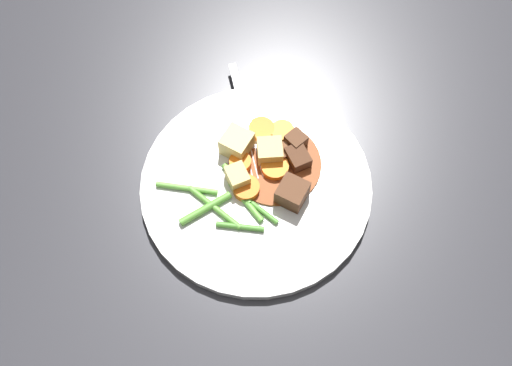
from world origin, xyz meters
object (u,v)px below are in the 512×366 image
(carrot_slice_1, at_px, (282,132))
(potato_chunk_1, at_px, (270,151))
(fork, at_px, (247,122))
(dinner_plate, at_px, (256,185))
(meat_chunk_2, at_px, (292,193))
(carrot_slice_0, at_px, (261,130))
(carrot_slice_3, at_px, (238,165))
(potato_chunk_0, at_px, (237,177))
(carrot_slice_4, at_px, (274,166))
(meat_chunk_1, at_px, (282,153))
(meat_chunk_3, at_px, (298,158))
(carrot_slice_2, at_px, (248,191))
(potato_chunk_2, at_px, (237,143))
(meat_chunk_0, at_px, (296,141))

(carrot_slice_1, xyz_separation_m, potato_chunk_1, (-0.03, -0.01, 0.01))
(potato_chunk_1, bearing_deg, fork, 81.95)
(dinner_plate, relative_size, meat_chunk_2, 8.56)
(dinner_plate, relative_size, carrot_slice_0, 8.68)
(carrot_slice_1, relative_size, meat_chunk_2, 0.90)
(carrot_slice_3, xyz_separation_m, potato_chunk_0, (-0.01, -0.01, 0.00))
(carrot_slice_4, height_order, meat_chunk_1, meat_chunk_1)
(carrot_slice_4, distance_m, meat_chunk_1, 0.02)
(carrot_slice_3, bearing_deg, meat_chunk_2, -71.37)
(carrot_slice_1, relative_size, carrot_slice_3, 1.09)
(potato_chunk_1, relative_size, meat_chunk_1, 1.46)
(potato_chunk_1, relative_size, meat_chunk_3, 1.01)
(carrot_slice_1, bearing_deg, potato_chunk_0, -168.90)
(carrot_slice_2, xyz_separation_m, potato_chunk_1, (0.05, 0.02, 0.01))
(carrot_slice_1, bearing_deg, dinner_plate, -154.84)
(dinner_plate, relative_size, meat_chunk_3, 9.34)
(carrot_slice_3, relative_size, meat_chunk_2, 0.82)
(carrot_slice_2, relative_size, potato_chunk_0, 1.18)
(potato_chunk_2, height_order, meat_chunk_0, potato_chunk_2)
(carrot_slice_4, bearing_deg, meat_chunk_0, 9.76)
(carrot_slice_0, distance_m, potato_chunk_0, 0.08)
(carrot_slice_2, distance_m, potato_chunk_2, 0.06)
(meat_chunk_2, height_order, meat_chunk_3, meat_chunk_2)
(potato_chunk_0, bearing_deg, potato_chunk_1, 2.95)
(carrot_slice_4, bearing_deg, carrot_slice_1, 37.60)
(carrot_slice_0, distance_m, fork, 0.02)
(carrot_slice_1, bearing_deg, meat_chunk_2, -122.90)
(carrot_slice_3, distance_m, meat_chunk_0, 0.08)
(carrot_slice_2, relative_size, meat_chunk_1, 1.56)
(potato_chunk_1, bearing_deg, meat_chunk_3, -52.64)
(carrot_slice_2, bearing_deg, carrot_slice_1, 23.42)
(carrot_slice_3, xyz_separation_m, meat_chunk_2, (0.02, -0.07, 0.01))
(potato_chunk_0, bearing_deg, carrot_slice_3, 49.93)
(carrot_slice_2, xyz_separation_m, carrot_slice_3, (0.01, 0.03, 0.00))
(potato_chunk_1, distance_m, potato_chunk_2, 0.04)
(carrot_slice_3, relative_size, potato_chunk_1, 0.89)
(carrot_slice_3, height_order, potato_chunk_0, potato_chunk_0)
(carrot_slice_2, bearing_deg, meat_chunk_2, -46.38)
(carrot_slice_0, bearing_deg, fork, 105.19)
(carrot_slice_2, distance_m, fork, 0.10)
(carrot_slice_3, relative_size, fork, 0.17)
(meat_chunk_1, relative_size, meat_chunk_2, 0.63)
(carrot_slice_3, distance_m, fork, 0.06)
(carrot_slice_1, height_order, meat_chunk_2, meat_chunk_2)
(carrot_slice_0, bearing_deg, meat_chunk_3, -82.93)
(carrot_slice_2, relative_size, meat_chunk_0, 1.48)
(meat_chunk_0, bearing_deg, carrot_slice_0, 116.38)
(meat_chunk_2, bearing_deg, carrot_slice_4, 78.52)
(carrot_slice_2, height_order, potato_chunk_0, potato_chunk_0)
(carrot_slice_4, xyz_separation_m, meat_chunk_2, (-0.01, -0.04, 0.01))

